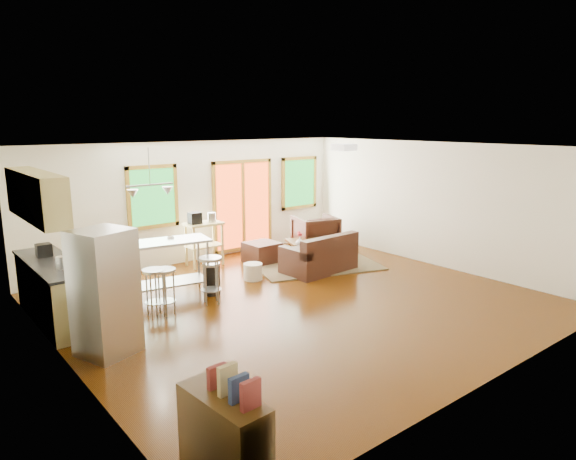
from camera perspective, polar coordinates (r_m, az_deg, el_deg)
floor at (r=8.82m, az=1.23°, el=-8.03°), size 7.50×7.00×0.02m
ceiling at (r=8.30m, az=1.31°, el=9.23°), size 7.50×7.00×0.02m
back_wall at (r=11.33m, az=-10.23°, el=3.12°), size 7.50×0.02×2.60m
left_wall at (r=6.76m, az=-24.03°, el=-3.73°), size 0.02×7.00×2.60m
right_wall at (r=11.22m, az=16.17°, el=2.75°), size 0.02×7.00×2.60m
front_wall at (r=6.28m, az=22.41°, el=-4.74°), size 7.50×0.02×2.60m
window_left at (r=10.82m, az=-14.79°, el=3.58°), size 1.10×0.05×1.30m
french_doors at (r=11.93m, az=-5.01°, el=2.74°), size 1.60×0.05×2.10m
window_right at (r=12.89m, az=1.27°, el=5.26°), size 1.10×0.05×1.30m
rug at (r=11.11m, az=2.84°, el=-3.67°), size 3.05×2.68×0.03m
loveseat at (r=10.45m, az=3.59°, el=-3.00°), size 1.52×0.91×0.79m
coffee_table at (r=11.37m, az=2.74°, el=-1.42°), size 1.25×0.99×0.43m
armchair at (r=12.07m, az=3.05°, el=-0.19°), size 1.12×1.08×0.93m
ottoman at (r=11.16m, az=-2.92°, el=-2.50°), size 0.67×0.67×0.44m
pouf at (r=9.98m, az=-3.91°, el=-4.63°), size 0.43×0.43×0.32m
vase at (r=10.94m, az=1.31°, el=-1.19°), size 0.22×0.22×0.32m
book at (r=11.31m, az=4.74°, el=-0.64°), size 0.21×0.09×0.29m
cabinets at (r=8.51m, az=-25.04°, el=-3.32°), size 0.64×2.24×2.30m
refrigerator at (r=7.11m, az=-19.64°, el=-6.55°), size 0.84×0.83×1.67m
island at (r=9.04m, az=-13.78°, el=-3.17°), size 1.69×0.90×1.02m
cup at (r=9.15m, az=-12.90°, el=-0.93°), size 0.15×0.13×0.12m
bar_stool_a at (r=8.27m, az=-14.61°, el=-5.56°), size 0.39×0.39×0.77m
bar_stool_b at (r=8.28m, az=-13.56°, el=-5.52°), size 0.48×0.48×0.76m
bar_stool_c at (r=8.65m, az=-8.59°, el=-4.33°), size 0.49×0.49×0.80m
trash_can at (r=9.20m, az=-8.48°, el=-5.34°), size 0.32×0.32×0.57m
kitchen_cart at (r=10.90m, az=-9.46°, el=0.12°), size 0.79×0.53×1.17m
bookshelf at (r=4.65m, az=-7.06°, el=-21.95°), size 0.42×0.92×1.06m
ceiling_flush at (r=9.82m, az=6.28°, el=9.12°), size 0.35×0.35×0.12m
pendant_light at (r=8.63m, az=-15.03°, el=4.18°), size 0.80×0.18×0.79m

